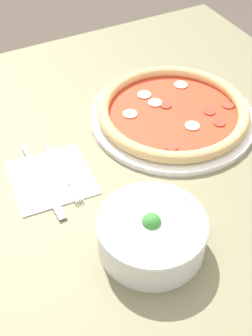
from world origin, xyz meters
The scene contains 7 objects.
ground_plane centered at (0.00, 0.00, 0.00)m, with size 8.00×8.00×0.00m, color #4C4238.
dining_table centered at (0.00, 0.00, 0.66)m, with size 1.02×1.02×0.77m.
pizza centered at (-0.13, -0.06, 0.79)m, with size 0.36×0.36×0.04m.
bowl centered at (0.08, 0.21, 0.81)m, with size 0.18×0.18×0.08m.
napkin centered at (0.17, -0.01, 0.77)m, with size 0.16×0.16×0.00m.
fork centered at (0.15, -0.02, 0.78)m, with size 0.02×0.17×0.00m.
knife centered at (0.19, -0.02, 0.78)m, with size 0.02×0.22×0.01m.
Camera 1 is at (0.33, 0.61, 1.41)m, focal length 50.00 mm.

